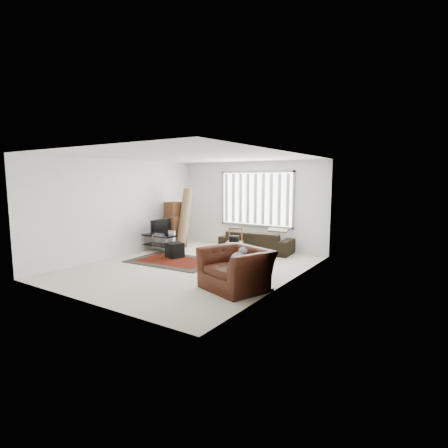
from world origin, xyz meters
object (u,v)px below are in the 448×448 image
at_px(armchair, 236,266).
at_px(side_chair, 234,241).
at_px(sofa, 256,238).
at_px(moving_boxes, 175,226).
at_px(tv_stand, 159,239).

bearing_deg(armchair, side_chair, 141.10).
bearing_deg(sofa, moving_boxes, 12.21).
xyz_separation_m(side_chair, armchair, (1.54, -2.45, 0.02)).
height_order(moving_boxes, side_chair, moving_boxes).
distance_m(sofa, armchair, 3.61).
bearing_deg(tv_stand, moving_boxes, 95.48).
xyz_separation_m(moving_boxes, side_chair, (2.31, -0.13, -0.23)).
relative_size(moving_boxes, side_chair, 1.80).
bearing_deg(tv_stand, armchair, -25.53).
xyz_separation_m(tv_stand, side_chair, (2.23, 0.64, 0.07)).
xyz_separation_m(moving_boxes, sofa, (2.51, 0.78, -0.26)).
relative_size(moving_boxes, sofa, 0.67).
bearing_deg(moving_boxes, side_chair, -3.30).
bearing_deg(armchair, tv_stand, 173.38).
bearing_deg(sofa, side_chair, 72.25).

